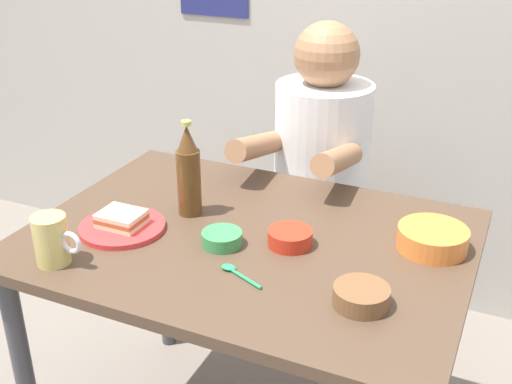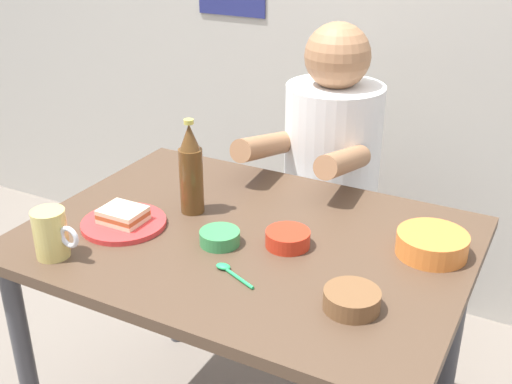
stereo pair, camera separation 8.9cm
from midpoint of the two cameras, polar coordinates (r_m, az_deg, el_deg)
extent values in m
cube|color=#4C3828|center=(1.62, 0.75, -4.37)|extent=(1.10, 0.80, 0.03)
cylinder|color=#3F3F44|center=(1.87, -18.48, -15.18)|extent=(0.05, 0.05, 0.71)
cylinder|color=#3F3F44|center=(2.28, -6.41, -5.85)|extent=(0.05, 0.05, 0.71)
cylinder|color=#3F3F44|center=(1.98, 18.46, -12.45)|extent=(0.05, 0.05, 0.71)
cylinder|color=#4C4C51|center=(2.39, 7.27, -8.48)|extent=(0.08, 0.08, 0.41)
cylinder|color=maroon|center=(2.28, 7.58, -3.76)|extent=(0.34, 0.34, 0.04)
cylinder|color=white|center=(2.16, 8.00, 2.77)|extent=(0.32, 0.32, 0.52)
sphere|color=#A0704C|center=(2.05, 8.60, 11.97)|extent=(0.21, 0.21, 0.21)
cylinder|color=#A0704C|center=(1.95, 2.00, 4.11)|extent=(0.07, 0.31, 0.14)
cylinder|color=#A0704C|center=(1.86, 9.24, 2.70)|extent=(0.07, 0.31, 0.14)
cylinder|color=red|center=(1.68, -10.27, -2.80)|extent=(0.22, 0.22, 0.01)
cube|color=beige|center=(1.67, -10.31, -2.41)|extent=(0.11, 0.09, 0.01)
cube|color=#9E592D|center=(1.67, -10.34, -2.04)|extent=(0.11, 0.09, 0.01)
cube|color=beige|center=(1.66, -10.37, -1.67)|extent=(0.11, 0.09, 0.01)
cylinder|color=#D1BC66|center=(1.56, -16.38, -3.62)|extent=(0.08, 0.08, 0.12)
torus|color=silver|center=(1.52, -14.81, -3.95)|extent=(0.06, 0.01, 0.06)
cylinder|color=#593819|center=(1.70, -4.31, 0.98)|extent=(0.06, 0.06, 0.18)
cone|color=#593819|center=(1.65, -4.45, 4.95)|extent=(0.05, 0.05, 0.07)
cylinder|color=#BFB74C|center=(1.64, -4.50, 6.29)|extent=(0.03, 0.03, 0.01)
cylinder|color=orange|center=(1.59, 17.07, -4.50)|extent=(0.17, 0.17, 0.05)
cylinder|color=#B25B2D|center=(1.58, 17.12, -4.12)|extent=(0.14, 0.14, 0.02)
cylinder|color=red|center=(1.56, 4.52, -4.20)|extent=(0.11, 0.11, 0.04)
cylinder|color=#A33521|center=(1.56, 4.53, -3.91)|extent=(0.09, 0.09, 0.02)
cylinder|color=#388C4C|center=(1.57, -1.63, -4.12)|extent=(0.10, 0.10, 0.03)
cylinder|color=#5B643A|center=(1.56, -1.64, -3.87)|extent=(0.08, 0.08, 0.02)
cylinder|color=brown|center=(1.36, 10.48, -9.51)|extent=(0.12, 0.12, 0.04)
cylinder|color=brown|center=(1.35, 10.51, -9.19)|extent=(0.10, 0.10, 0.02)
cylinder|color=#26A559|center=(1.44, 0.14, -7.69)|extent=(0.10, 0.05, 0.01)
ellipsoid|color=#26A559|center=(1.47, -1.21, -6.71)|extent=(0.04, 0.02, 0.01)
camera|label=1|loc=(0.04, -88.41, 0.75)|focal=44.64mm
camera|label=2|loc=(0.04, 91.59, -0.75)|focal=44.64mm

